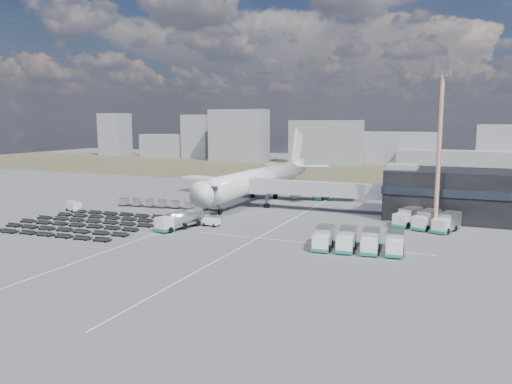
% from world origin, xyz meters
% --- Properties ---
extents(ground, '(420.00, 420.00, 0.00)m').
position_xyz_m(ground, '(0.00, 0.00, 0.00)').
color(ground, '#565659').
rests_on(ground, ground).
extents(grass_strip, '(420.00, 90.00, 0.01)m').
position_xyz_m(grass_strip, '(0.00, 110.00, 0.01)').
color(grass_strip, brown).
rests_on(grass_strip, ground).
extents(lane_markings, '(47.12, 110.00, 0.01)m').
position_xyz_m(lane_markings, '(9.77, 3.00, 0.01)').
color(lane_markings, silver).
rests_on(lane_markings, ground).
extents(terminal, '(30.40, 16.40, 11.00)m').
position_xyz_m(terminal, '(47.77, 23.96, 5.25)').
color(terminal, black).
rests_on(terminal, ground).
extents(jet_bridge, '(30.30, 3.80, 7.05)m').
position_xyz_m(jet_bridge, '(15.90, 20.42, 5.05)').
color(jet_bridge, '#939399').
rests_on(jet_bridge, ground).
extents(airliner, '(51.59, 64.53, 17.62)m').
position_xyz_m(airliner, '(0.00, 32.38, 5.29)').
color(airliner, white).
rests_on(airliner, ground).
extents(skyline, '(294.12, 25.58, 25.60)m').
position_xyz_m(skyline, '(-0.28, 150.74, 9.75)').
color(skyline, gray).
rests_on(skyline, ground).
extents(fuel_tanker, '(4.97, 10.81, 3.39)m').
position_xyz_m(fuel_tanker, '(-0.22, -6.71, 1.69)').
color(fuel_tanker, white).
rests_on(fuel_tanker, ground).
extents(pushback_tug, '(3.36, 2.09, 1.45)m').
position_xyz_m(pushback_tug, '(4.00, -2.41, 0.73)').
color(pushback_tug, white).
rests_on(pushback_tug, ground).
extents(utility_van, '(4.46, 3.35, 2.19)m').
position_xyz_m(utility_van, '(-31.56, -0.54, 1.09)').
color(utility_van, white).
rests_on(utility_van, ground).
extents(catering_truck, '(3.17, 6.38, 2.82)m').
position_xyz_m(catering_truck, '(14.18, 38.21, 1.44)').
color(catering_truck, white).
rests_on(catering_truck, ground).
extents(service_trucks_near, '(14.12, 8.81, 2.98)m').
position_xyz_m(service_trucks_near, '(33.56, -9.62, 1.62)').
color(service_trucks_near, white).
rests_on(service_trucks_near, ground).
extents(service_trucks_far, '(12.09, 10.55, 3.09)m').
position_xyz_m(service_trucks_far, '(41.94, 11.38, 1.68)').
color(service_trucks_far, white).
rests_on(service_trucks_far, ground).
extents(uld_row, '(25.62, 4.89, 1.73)m').
position_xyz_m(uld_row, '(-14.25, 11.07, 1.04)').
color(uld_row, black).
rests_on(uld_row, ground).
extents(baggage_dollies, '(28.32, 23.67, 0.71)m').
position_xyz_m(baggage_dollies, '(-19.37, -11.18, 0.35)').
color(baggage_dollies, black).
rests_on(baggage_dollies, ground).
extents(floodlight_mast, '(2.74, 2.22, 28.73)m').
position_xyz_m(floodlight_mast, '(43.65, 8.43, 14.40)').
color(floodlight_mast, '#B6431D').
rests_on(floodlight_mast, ground).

